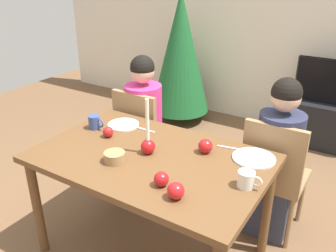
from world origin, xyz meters
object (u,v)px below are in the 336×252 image
at_px(tv, 336,83).
at_px(bowl_walnuts, 115,157).
at_px(christmas_tree, 181,53).
at_px(mug_left, 95,122).
at_px(apple_by_left_plate, 176,191).
at_px(apple_by_right_mug, 205,146).
at_px(apple_near_candle, 108,132).
at_px(dining_table, 151,167).
at_px(person_left_child, 144,127).
at_px(tv_stand, 327,125).
at_px(chair_right, 274,172).
at_px(person_right_child, 276,163).
at_px(candle_centerpiece, 148,143).
at_px(mug_right, 247,179).
at_px(apple_far_edge, 161,179).
at_px(chair_left, 142,134).
at_px(plate_right, 254,158).
at_px(plate_left, 123,125).

bearing_deg(tv, bowl_walnuts, -108.57).
relative_size(christmas_tree, mug_left, 13.09).
height_order(apple_by_left_plate, apple_by_right_mug, apple_by_right_mug).
xyz_separation_m(mug_left, bowl_walnuts, (0.42, -0.28, -0.02)).
height_order(apple_near_candle, apple_by_right_mug, apple_by_right_mug).
distance_m(dining_table, bowl_walnuts, 0.24).
xyz_separation_m(person_left_child, apple_by_left_plate, (0.86, -0.93, 0.22)).
bearing_deg(tv_stand, person_left_child, -125.94).
distance_m(chair_right, person_left_child, 1.11).
bearing_deg(christmas_tree, person_right_child, -41.82).
bearing_deg(person_left_child, candle_centerpiece, -52.20).
distance_m(tv_stand, apple_by_left_plate, 2.67).
distance_m(mug_right, apple_by_right_mug, 0.41).
height_order(person_right_child, apple_far_edge, person_right_child).
xyz_separation_m(chair_left, mug_left, (-0.04, -0.49, 0.29)).
height_order(candle_centerpiece, plate_right, candle_centerpiece).
bearing_deg(bowl_walnuts, tv_stand, 71.43).
bearing_deg(apple_by_right_mug, person_right_child, 51.75).
bearing_deg(plate_left, mug_right, -14.59).
xyz_separation_m(person_right_child, apple_by_left_plate, (-0.25, -0.93, 0.22)).
distance_m(tv, mug_left, 2.52).
distance_m(apple_by_left_plate, apple_by_right_mug, 0.51).
relative_size(mug_right, apple_by_right_mug, 1.48).
relative_size(dining_table, tv_stand, 2.19).
height_order(chair_right, mug_right, chair_right).
xyz_separation_m(chair_right, tv, (0.09, 1.69, 0.20)).
xyz_separation_m(tv_stand, apple_by_right_mug, (-0.43, -2.09, 0.55)).
relative_size(person_left_child, mug_left, 9.29).
height_order(chair_left, tv, tv).
distance_m(mug_left, apple_far_edge, 0.86).
height_order(chair_right, apple_by_left_plate, chair_right).
relative_size(tv_stand, apple_near_candle, 8.84).
bearing_deg(bowl_walnuts, apple_far_edge, -9.82).
distance_m(chair_right, candle_centerpiece, 0.92).
height_order(person_right_child, plate_right, person_right_child).
bearing_deg(mug_left, dining_table, -11.76).
bearing_deg(person_right_child, apple_by_left_plate, -105.04).
xyz_separation_m(tv, apple_far_edge, (-0.46, -2.53, 0.08)).
distance_m(chair_left, apple_near_candle, 0.62).
relative_size(dining_table, apple_near_candle, 19.33).
distance_m(tv, apple_by_right_mug, 2.13).
relative_size(plate_right, apple_far_edge, 3.19).
height_order(person_right_child, christmas_tree, christmas_tree).
distance_m(mug_right, apple_by_left_plate, 0.38).
height_order(chair_left, plate_left, chair_left).
bearing_deg(chair_right, apple_by_right_mug, -130.47).
distance_m(dining_table, apple_near_candle, 0.41).
height_order(chair_right, tv_stand, chair_right).
xyz_separation_m(candle_centerpiece, apple_by_right_mug, (0.29, 0.19, -0.03)).
height_order(dining_table, person_right_child, person_right_child).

